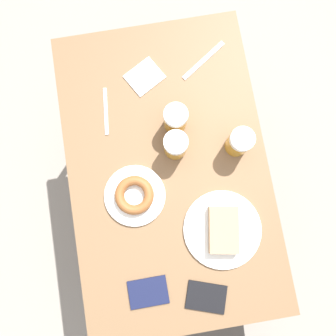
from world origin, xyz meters
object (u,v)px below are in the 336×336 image
Objects in this scene: plate_with_cake at (223,230)px; passport_near_edge at (148,292)px; plate_with_donut at (135,195)px; napkin_folded at (145,77)px; passport_far_edge at (206,297)px; beer_mug_left at (239,142)px; fork at (106,111)px; knife at (203,60)px; beer_mug_center at (176,145)px; beer_mug_right at (176,119)px.

plate_with_cake is 2.03× the size of passport_near_edge.
plate_with_donut is 0.42m from napkin_folded.
plate_with_donut is 1.62× the size of passport_near_edge.
napkin_folded is at bearing -84.03° from passport_far_edge.
beer_mug_left is 0.47m from fork.
plate_with_cake is 0.59m from knife.
beer_mug_left is 0.67× the size of knife.
plate_with_donut is 0.21m from beer_mug_center.
beer_mug_center is at bearing -139.68° from plate_with_donut.
plate_with_donut is at bearing 76.72° from napkin_folded.
napkin_folded is (0.08, -0.19, -0.06)m from beer_mug_right.
plate_with_donut is at bearing 100.28° from fork.
napkin_folded is 0.90× the size of fork.
beer_mug_left is 0.57m from passport_near_edge.
plate_with_donut reaches higher than knife.
plate_with_cake is 1.50× the size of knife.
fork and knife have the same top height.
beer_mug_left is 0.91× the size of passport_near_edge.
beer_mug_center is at bearing 141.54° from fork.
passport_near_edge reaches higher than fork.
beer_mug_left and beer_mug_center have the same top height.
fork is 0.71m from passport_far_edge.
napkin_folded is at bearing -97.97° from passport_near_edge.
plate_with_donut is 0.39m from beer_mug_left.
plate_with_cake is 0.31m from passport_near_edge.
beer_mug_center is at bearing -88.02° from passport_far_edge.
beer_mug_right is at bearing 112.75° from napkin_folded.
passport_near_edge is 0.86× the size of passport_far_edge.
napkin_folded is (0.06, -0.27, -0.06)m from beer_mug_center.
beer_mug_right is (0.19, -0.11, 0.00)m from beer_mug_left.
plate_with_donut is 0.54m from knife.
plate_with_donut is at bearing -30.51° from plate_with_cake.
beer_mug_center is at bearing 103.02° from napkin_folded.
plate_with_donut is 0.31m from passport_near_edge.
plate_with_cake reaches higher than passport_near_edge.
beer_mug_center reaches higher than knife.
beer_mug_left is at bearing 132.27° from napkin_folded.
beer_mug_right is 0.26m from knife.
beer_mug_right is at bearing 56.90° from knife.
beer_mug_left is at bearing -163.04° from plate_with_donut.
beer_mug_right reaches higher than passport_far_edge.
plate_with_cake is at bearing 106.80° from napkin_folded.
plate_with_cake is 0.59m from napkin_folded.
fork is 0.98× the size of knife.
beer_mug_right reaches higher than plate_with_donut.
plate_with_cake is 0.57m from fork.
napkin_folded is at bearing -103.28° from plate_with_donut.
beer_mug_center is 0.34m from knife.
beer_mug_right is (-0.01, -0.09, 0.00)m from beer_mug_center.
beer_mug_center reaches higher than plate_with_cake.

